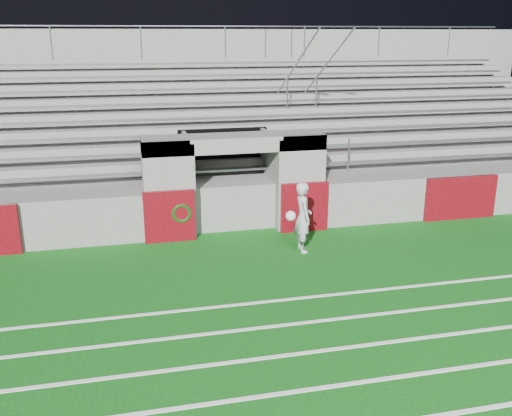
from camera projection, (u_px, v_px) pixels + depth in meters
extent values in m
plane|color=#0C4C10|center=(266.00, 281.00, 12.38)|extent=(90.00, 90.00, 0.00)
cube|color=white|center=(330.00, 387.00, 8.65)|extent=(28.00, 0.09, 0.01)
cube|color=white|center=(309.00, 352.00, 9.59)|extent=(28.00, 0.09, 0.01)
cube|color=white|center=(292.00, 324.00, 10.52)|extent=(28.00, 0.09, 0.01)
cube|color=white|center=(278.00, 300.00, 11.45)|extent=(28.00, 0.09, 0.01)
cube|color=slate|center=(492.00, 193.00, 16.82)|extent=(10.60, 0.35, 1.25)
cube|color=slate|center=(167.00, 187.00, 14.87)|extent=(1.20, 1.00, 2.60)
cube|color=slate|center=(299.00, 180.00, 15.65)|extent=(1.20, 1.00, 2.60)
cube|color=black|center=(223.00, 171.00, 16.85)|extent=(2.60, 0.20, 2.50)
cube|color=slate|center=(189.00, 182.00, 15.58)|extent=(0.10, 2.20, 2.50)
cube|color=slate|center=(270.00, 177.00, 16.08)|extent=(0.10, 2.20, 2.50)
cube|color=slate|center=(234.00, 143.00, 14.93)|extent=(4.80, 1.00, 0.40)
cube|color=slate|center=(212.00, 159.00, 18.89)|extent=(26.00, 8.00, 0.20)
cube|color=slate|center=(213.00, 177.00, 19.07)|extent=(26.00, 8.00, 1.05)
cube|color=#4C060D|center=(170.00, 216.00, 14.53)|extent=(1.30, 0.15, 1.35)
cube|color=#4C060D|center=(304.00, 207.00, 15.31)|extent=(1.30, 0.15, 1.35)
cube|color=#4C060D|center=(460.00, 198.00, 16.35)|extent=(2.20, 0.15, 1.25)
cube|color=gray|center=(228.00, 169.00, 16.07)|extent=(23.00, 0.28, 0.06)
cube|color=slate|center=(223.00, 164.00, 16.87)|extent=(24.00, 0.75, 0.38)
cube|color=gray|center=(223.00, 151.00, 16.66)|extent=(23.00, 0.28, 0.06)
cube|color=slate|center=(219.00, 153.00, 17.51)|extent=(24.00, 0.75, 0.76)
cube|color=gray|center=(219.00, 134.00, 17.24)|extent=(23.00, 0.28, 0.06)
cube|color=slate|center=(215.00, 142.00, 18.15)|extent=(24.00, 0.75, 1.14)
cube|color=gray|center=(214.00, 118.00, 17.83)|extent=(23.00, 0.28, 0.06)
cube|color=slate|center=(211.00, 133.00, 18.80)|extent=(24.00, 0.75, 1.52)
cube|color=gray|center=(211.00, 103.00, 18.42)|extent=(23.00, 0.28, 0.06)
cube|color=slate|center=(207.00, 123.00, 19.44)|extent=(24.00, 0.75, 1.90)
cube|color=gray|center=(207.00, 89.00, 19.00)|extent=(23.00, 0.28, 0.06)
cube|color=slate|center=(204.00, 115.00, 20.08)|extent=(24.00, 0.75, 2.28)
cube|color=gray|center=(203.00, 76.00, 19.59)|extent=(23.00, 0.28, 0.06)
cube|color=slate|center=(201.00, 107.00, 20.72)|extent=(24.00, 0.75, 2.66)
cube|color=gray|center=(200.00, 63.00, 20.18)|extent=(23.00, 0.28, 0.06)
cube|color=slate|center=(198.00, 103.00, 21.33)|extent=(26.00, 0.60, 5.29)
cylinder|color=#A5A8AD|center=(316.00, 157.00, 16.27)|extent=(0.05, 0.05, 1.00)
cylinder|color=#A5A8AD|center=(287.00, 93.00, 18.62)|extent=(0.05, 0.05, 1.00)
cylinder|color=#A5A8AD|center=(265.00, 43.00, 20.97)|extent=(0.05, 0.05, 1.00)
cylinder|color=#A5A8AD|center=(288.00, 78.00, 18.47)|extent=(0.05, 6.02, 3.08)
cylinder|color=#A5A8AD|center=(348.00, 156.00, 16.49)|extent=(0.05, 0.05, 1.00)
cylinder|color=#A5A8AD|center=(316.00, 93.00, 18.84)|extent=(0.05, 0.05, 1.00)
cylinder|color=#A5A8AD|center=(291.00, 43.00, 21.18)|extent=(0.05, 0.05, 1.00)
cylinder|color=#A5A8AD|center=(317.00, 77.00, 18.69)|extent=(0.05, 6.02, 3.08)
cylinder|color=#A5A8AD|center=(51.00, 43.00, 19.32)|extent=(0.05, 0.05, 1.10)
cylinder|color=#A5A8AD|center=(141.00, 42.00, 19.98)|extent=(0.05, 0.05, 1.10)
cylinder|color=#A5A8AD|center=(225.00, 42.00, 20.63)|extent=(0.05, 0.05, 1.10)
cylinder|color=#A5A8AD|center=(304.00, 42.00, 21.28)|extent=(0.05, 0.05, 1.10)
cylinder|color=#A5A8AD|center=(379.00, 42.00, 21.93)|extent=(0.05, 0.05, 1.10)
cylinder|color=#A5A8AD|center=(449.00, 41.00, 22.58)|extent=(0.05, 0.05, 1.10)
cylinder|color=#A5A8AD|center=(197.00, 26.00, 20.25)|extent=(24.00, 0.05, 0.05)
imported|color=#A6A9B0|center=(303.00, 217.00, 13.84)|extent=(0.43, 0.64, 1.74)
sphere|color=white|center=(291.00, 216.00, 13.61)|extent=(0.24, 0.24, 0.24)
torus|color=#0D4214|center=(181.00, 213.00, 14.58)|extent=(0.59, 0.11, 0.59)
torus|color=#0C3D0D|center=(182.00, 213.00, 14.54)|extent=(0.52, 0.10, 0.52)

